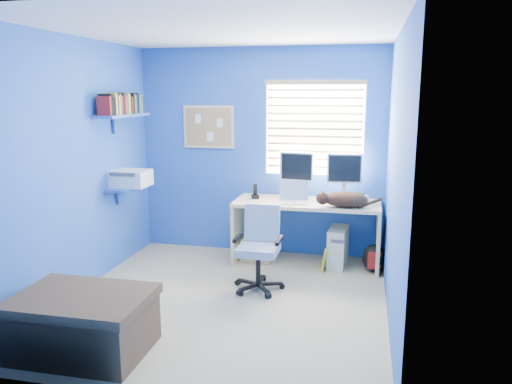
% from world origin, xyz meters
% --- Properties ---
extents(floor, '(3.00, 3.20, 0.00)m').
position_xyz_m(floor, '(0.00, 0.00, 0.00)').
color(floor, tan).
rests_on(floor, ground).
extents(ceiling, '(3.00, 3.20, 0.00)m').
position_xyz_m(ceiling, '(0.00, 0.00, 2.50)').
color(ceiling, white).
rests_on(ceiling, wall_back).
extents(wall_back, '(3.00, 0.01, 2.50)m').
position_xyz_m(wall_back, '(0.00, 1.60, 1.25)').
color(wall_back, blue).
rests_on(wall_back, ground).
extents(wall_front, '(3.00, 0.01, 2.50)m').
position_xyz_m(wall_front, '(0.00, -1.60, 1.25)').
color(wall_front, blue).
rests_on(wall_front, ground).
extents(wall_left, '(0.01, 3.20, 2.50)m').
position_xyz_m(wall_left, '(-1.50, 0.00, 1.25)').
color(wall_left, blue).
rests_on(wall_left, ground).
extents(wall_right, '(0.01, 3.20, 2.50)m').
position_xyz_m(wall_right, '(1.50, 0.00, 1.25)').
color(wall_right, blue).
rests_on(wall_right, ground).
extents(desk, '(1.66, 0.65, 0.74)m').
position_xyz_m(desk, '(0.62, 1.26, 0.37)').
color(desk, '#CFB692').
rests_on(desk, floor).
extents(laptop, '(0.37, 0.31, 0.22)m').
position_xyz_m(laptop, '(0.48, 1.14, 0.85)').
color(laptop, silver).
rests_on(laptop, desk).
extents(monitor_left, '(0.41, 0.17, 0.54)m').
position_xyz_m(monitor_left, '(0.46, 1.46, 1.01)').
color(monitor_left, silver).
rests_on(monitor_left, desk).
extents(monitor_right, '(0.41, 0.15, 0.54)m').
position_xyz_m(monitor_right, '(1.02, 1.45, 1.01)').
color(monitor_right, silver).
rests_on(monitor_right, desk).
extents(phone, '(0.12, 0.13, 0.17)m').
position_xyz_m(phone, '(-0.00, 1.29, 0.82)').
color(phone, black).
rests_on(phone, desk).
extents(mug, '(0.10, 0.09, 0.10)m').
position_xyz_m(mug, '(1.20, 1.42, 0.79)').
color(mug, '#3C7938').
rests_on(mug, desk).
extents(cd_spindle, '(0.13, 0.13, 0.07)m').
position_xyz_m(cd_spindle, '(1.24, 1.41, 0.78)').
color(cd_spindle, silver).
rests_on(cd_spindle, desk).
extents(cat, '(0.53, 0.35, 0.17)m').
position_xyz_m(cat, '(1.06, 1.06, 0.83)').
color(cat, black).
rests_on(cat, desk).
extents(tower_pc, '(0.23, 0.46, 0.45)m').
position_xyz_m(tower_pc, '(0.98, 1.25, 0.23)').
color(tower_pc, beige).
rests_on(tower_pc, floor).
extents(drawer_boxes, '(0.35, 0.28, 0.27)m').
position_xyz_m(drawer_boxes, '(0.04, 1.23, 0.14)').
color(drawer_boxes, tan).
rests_on(drawer_boxes, floor).
extents(yellow_book, '(0.03, 0.17, 0.24)m').
position_xyz_m(yellow_book, '(0.84, 1.05, 0.12)').
color(yellow_book, yellow).
rests_on(yellow_book, floor).
extents(backpack, '(0.31, 0.27, 0.31)m').
position_xyz_m(backpack, '(1.40, 1.14, 0.16)').
color(backpack, black).
rests_on(backpack, floor).
extents(bed_corner, '(0.97, 0.69, 0.47)m').
position_xyz_m(bed_corner, '(-0.81, -1.14, 0.23)').
color(bed_corner, brown).
rests_on(bed_corner, floor).
extents(office_chair, '(0.49, 0.49, 0.84)m').
position_xyz_m(office_chair, '(0.24, 0.40, 0.32)').
color(office_chair, black).
rests_on(office_chair, floor).
extents(window_blinds, '(1.15, 0.05, 1.10)m').
position_xyz_m(window_blinds, '(0.65, 1.57, 1.55)').
color(window_blinds, white).
rests_on(window_blinds, ground).
extents(corkboard, '(0.64, 0.02, 0.52)m').
position_xyz_m(corkboard, '(-0.65, 1.58, 1.55)').
color(corkboard, '#CFB692').
rests_on(corkboard, ground).
extents(wall_shelves, '(0.42, 0.90, 1.05)m').
position_xyz_m(wall_shelves, '(-1.35, 0.75, 1.43)').
color(wall_shelves, '#2F53A6').
rests_on(wall_shelves, ground).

